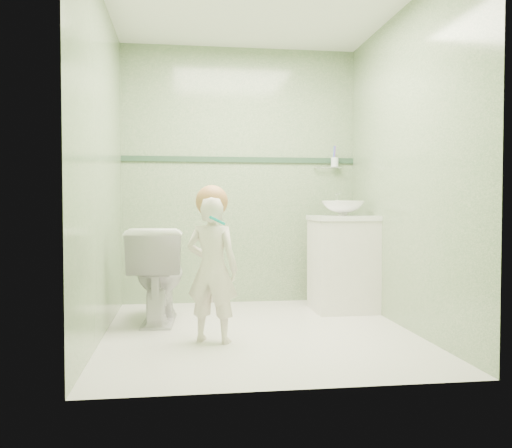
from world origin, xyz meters
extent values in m
plane|color=silver|center=(0.00, 0.00, 0.00)|extent=(2.50, 2.50, 0.00)
cube|color=gray|center=(0.00, 1.25, 1.20)|extent=(2.20, 0.04, 2.40)
cube|color=gray|center=(0.00, -1.25, 1.20)|extent=(2.20, 0.04, 2.40)
cube|color=gray|center=(-1.10, 0.00, 1.20)|extent=(0.04, 2.50, 2.40)
cube|color=gray|center=(1.10, 0.00, 1.20)|extent=(0.04, 2.50, 2.40)
cube|color=#2A4833|center=(0.00, 1.24, 1.35)|extent=(2.20, 0.02, 0.05)
cube|color=white|center=(0.84, 0.70, 0.40)|extent=(0.52, 0.50, 0.80)
cube|color=white|center=(0.84, 0.70, 0.81)|extent=(0.54, 0.52, 0.04)
imported|color=white|center=(0.84, 0.70, 0.89)|extent=(0.37, 0.37, 0.13)
cylinder|color=silver|center=(0.84, 0.90, 0.95)|extent=(0.03, 0.03, 0.18)
cylinder|color=silver|center=(0.84, 0.85, 1.03)|extent=(0.02, 0.12, 0.02)
cylinder|color=silver|center=(0.84, 1.20, 1.28)|extent=(0.26, 0.02, 0.02)
cylinder|color=silver|center=(0.90, 1.18, 1.33)|extent=(0.07, 0.07, 0.09)
cylinder|color=blue|center=(0.89, 1.17, 1.40)|extent=(0.01, 0.01, 0.17)
cylinder|color=purple|center=(0.90, 1.17, 1.40)|extent=(0.01, 0.01, 0.17)
imported|color=white|center=(-0.74, 0.45, 0.38)|extent=(0.46, 0.76, 0.75)
imported|color=beige|center=(-0.35, -0.24, 0.49)|extent=(0.42, 0.35, 0.98)
sphere|color=#A87141|center=(-0.35, -0.21, 0.95)|extent=(0.22, 0.22, 0.22)
cylinder|color=#079B8F|center=(-0.32, -0.39, 0.82)|extent=(0.11, 0.11, 0.06)
cube|color=white|center=(-0.36, -0.32, 0.86)|extent=(0.03, 0.03, 0.02)
camera|label=1|loc=(-0.55, -3.88, 0.92)|focal=38.23mm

